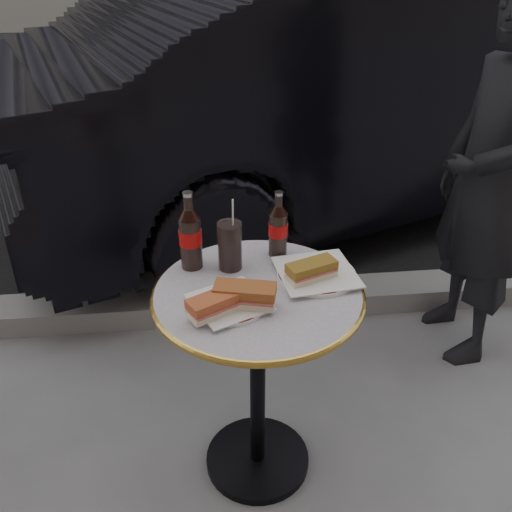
{
  "coord_description": "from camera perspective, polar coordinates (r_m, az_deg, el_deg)",
  "views": [
    {
      "loc": [
        -0.15,
        -1.35,
        1.66
      ],
      "look_at": [
        0.0,
        0.05,
        0.82
      ],
      "focal_mm": 40.0,
      "sensor_mm": 36.0,
      "label": 1
    }
  ],
  "objects": [
    {
      "name": "pedestrian",
      "position": [
        2.4,
        22.29,
        6.8
      ],
      "size": [
        0.4,
        0.59,
        1.55
      ],
      "primitive_type": "imported",
      "rotation": [
        0.0,
        0.0,
        -1.51
      ],
      "color": "black",
      "rests_on": "ground"
    },
    {
      "name": "plate_left",
      "position": [
        1.59,
        -2.69,
        -4.83
      ],
      "size": [
        0.24,
        0.24,
        0.01
      ],
      "primitive_type": "cylinder",
      "rotation": [
        0.0,
        0.0,
        0.25
      ],
      "color": "white",
      "rests_on": "bistro_table"
    },
    {
      "name": "sandwich_left_a",
      "position": [
        1.53,
        -4.09,
        -4.93
      ],
      "size": [
        0.17,
        0.14,
        0.05
      ],
      "primitive_type": "cube",
      "rotation": [
        0.0,
        0.0,
        0.5
      ],
      "color": "#B6532E",
      "rests_on": "plate_left"
    },
    {
      "name": "bistro_table",
      "position": [
        1.88,
        0.16,
        -12.75
      ],
      "size": [
        0.62,
        0.62,
        0.73
      ],
      "primitive_type": null,
      "color": "#BAB2C4",
      "rests_on": "ground"
    },
    {
      "name": "sandwich_right",
      "position": [
        1.67,
        5.55,
        -1.52
      ],
      "size": [
        0.16,
        0.12,
        0.05
      ],
      "primitive_type": "cube",
      "rotation": [
        0.0,
        0.0,
        0.37
      ],
      "color": "olive",
      "rests_on": "plate_right"
    },
    {
      "name": "curb",
      "position": [
        2.77,
        -1.86,
        -4.69
      ],
      "size": [
        40.0,
        0.2,
        0.12
      ],
      "primitive_type": "cube",
      "color": "gray",
      "rests_on": "ground"
    },
    {
      "name": "asphalt_road",
      "position": [
        6.57,
        -4.75,
        16.13
      ],
      "size": [
        40.0,
        8.0,
        0.0
      ],
      "primitive_type": "cube",
      "color": "black",
      "rests_on": "ground"
    },
    {
      "name": "cola_glass",
      "position": [
        1.72,
        -2.63,
        1.03
      ],
      "size": [
        0.1,
        0.1,
        0.15
      ],
      "primitive_type": "cylinder",
      "rotation": [
        0.0,
        0.0,
        0.32
      ],
      "color": "black",
      "rests_on": "bistro_table"
    },
    {
      "name": "cola_bottle_right",
      "position": [
        1.77,
        2.23,
        3.24
      ],
      "size": [
        0.08,
        0.08,
        0.22
      ],
      "primitive_type": null,
      "rotation": [
        0.0,
        0.0,
        -0.4
      ],
      "color": "black",
      "rests_on": "bistro_table"
    },
    {
      "name": "parked_car",
      "position": [
        3.76,
        11.45,
        16.15
      ],
      "size": [
        3.09,
        4.79,
        1.49
      ],
      "primitive_type": "imported",
      "rotation": [
        0.0,
        0.0,
        1.94
      ],
      "color": "black",
      "rests_on": "ground"
    },
    {
      "name": "cola_bottle_left",
      "position": [
        1.71,
        -6.62,
        2.56
      ],
      "size": [
        0.09,
        0.09,
        0.25
      ],
      "primitive_type": null,
      "rotation": [
        0.0,
        0.0,
        0.42
      ],
      "color": "black",
      "rests_on": "bistro_table"
    },
    {
      "name": "plate_right",
      "position": [
        1.72,
        6.04,
        -1.84
      ],
      "size": [
        0.25,
        0.25,
        0.01
      ],
      "primitive_type": "cylinder",
      "rotation": [
        0.0,
        0.0,
        -0.05
      ],
      "color": "white",
      "rests_on": "bistro_table"
    },
    {
      "name": "ground",
      "position": [
        2.15,
        0.15,
        -19.84
      ],
      "size": [
        80.0,
        80.0,
        0.0
      ],
      "primitive_type": "plane",
      "color": "slate",
      "rests_on": "ground"
    },
    {
      "name": "sandwich_left_b",
      "position": [
        1.56,
        -1.12,
        -4.01
      ],
      "size": [
        0.18,
        0.12,
        0.06
      ],
      "primitive_type": "cube",
      "rotation": [
        0.0,
        0.0,
        -0.24
      ],
      "color": "#9C5127",
      "rests_on": "plate_left"
    }
  ]
}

